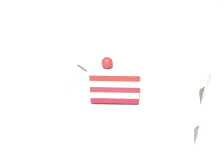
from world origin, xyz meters
The scene contains 6 objects.
ground_plane centered at (0.00, 0.00, 0.00)m, with size 2.40×2.40×0.00m, color silver.
dessert_plate centered at (-0.02, 0.02, 0.01)m, with size 0.29×0.29×0.02m.
cake_slice centered at (-0.03, 0.02, 0.07)m, with size 0.13×0.12×0.11m.
fork centered at (0.09, -0.02, 0.02)m, with size 0.13×0.03×0.00m.
drink_glass_near centered at (-0.23, -0.12, 0.05)m, with size 0.07×0.07×0.11m.
drink_glass_far centered at (-0.28, 0.01, 0.04)m, with size 0.05×0.05×0.09m.
Camera 1 is at (-0.39, 0.46, 0.50)m, focal length 48.29 mm.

